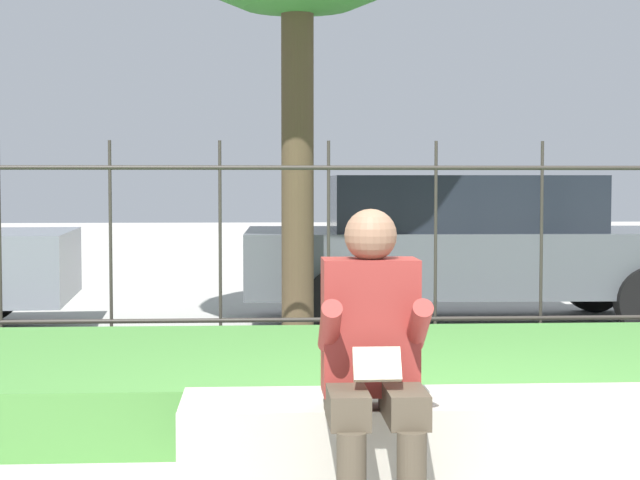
{
  "coord_description": "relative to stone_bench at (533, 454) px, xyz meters",
  "views": [
    {
      "loc": [
        -0.92,
        -4.42,
        1.36
      ],
      "look_at": [
        -0.53,
        2.2,
        0.99
      ],
      "focal_mm": 60.0,
      "sensor_mm": 36.0,
      "label": 1
    }
  ],
  "objects": [
    {
      "name": "person_seated_reader",
      "position": [
        -0.72,
        -0.3,
        0.48
      ],
      "size": [
        0.42,
        0.73,
        1.25
      ],
      "color": "black",
      "rests_on": "ground_plane"
    },
    {
      "name": "stone_bench",
      "position": [
        0.0,
        0.0,
        0.0
      ],
      "size": [
        2.97,
        0.54,
        0.45
      ],
      "color": "#B7B2A3",
      "rests_on": "ground_plane"
    },
    {
      "name": "car_parked_center",
      "position": [
        0.87,
        5.59,
        0.54
      ],
      "size": [
        4.43,
        2.02,
        1.4
      ],
      "rotation": [
        0.0,
        0.0,
        -0.03
      ],
      "color": "#4C5156",
      "rests_on": "ground_plane"
    },
    {
      "name": "iron_fence",
      "position": [
        -0.25,
        3.41,
        0.67
      ],
      "size": [
        7.95,
        0.03,
        1.65
      ],
      "color": "#332D28",
      "rests_on": "ground_plane"
    },
    {
      "name": "grass_berm",
      "position": [
        -0.25,
        1.88,
        -0.03
      ],
      "size": [
        9.95,
        2.35,
        0.34
      ],
      "color": "#4C893D",
      "rests_on": "ground_plane"
    }
  ]
}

